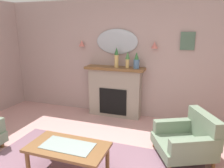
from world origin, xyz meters
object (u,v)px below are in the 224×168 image
at_px(wall_mirror, 117,42).
at_px(coffee_table, 68,149).
at_px(wall_sconce_left, 82,43).
at_px(wall_sconce_right, 155,45).
at_px(fireplace, 115,92).
at_px(armchair_beside_couch, 188,138).
at_px(mantel_vase_left, 128,59).
at_px(mantel_vase_right, 137,61).
at_px(framed_picture, 188,41).
at_px(mantel_vase_centre, 117,57).

bearing_deg(wall_mirror, coffee_table, -88.39).
xyz_separation_m(wall_sconce_left, wall_sconce_right, (1.70, 0.00, 0.00)).
height_order(fireplace, wall_sconce_right, wall_sconce_right).
xyz_separation_m(wall_sconce_right, armchair_beside_couch, (0.79, -1.30, -1.35)).
bearing_deg(mantel_vase_left, wall_mirror, 150.46).
bearing_deg(wall_sconce_left, fireplace, -6.16).
xyz_separation_m(wall_mirror, wall_sconce_left, (-0.85, -0.05, -0.05)).
bearing_deg(wall_mirror, mantel_vase_right, -18.78).
distance_m(mantel_vase_right, wall_mirror, 0.66).
bearing_deg(mantel_vase_left, mantel_vase_right, 0.00).
height_order(fireplace, mantel_vase_right, mantel_vase_right).
xyz_separation_m(mantel_vase_left, armchair_beside_couch, (1.34, -1.18, -1.05)).
height_order(mantel_vase_right, framed_picture, framed_picture).
distance_m(wall_mirror, framed_picture, 1.50).
bearing_deg(mantel_vase_right, coffee_table, -101.07).
relative_size(mantel_vase_centre, mantel_vase_left, 1.24).
bearing_deg(wall_mirror, wall_sconce_left, -176.63).
bearing_deg(mantel_vase_left, fireplace, 174.61).
relative_size(framed_picture, armchair_beside_couch, 0.33).
distance_m(wall_sconce_right, coffee_table, 2.77).
xyz_separation_m(mantel_vase_right, coffee_table, (-0.43, -2.21, -0.93)).
xyz_separation_m(wall_mirror, wall_sconce_right, (0.85, -0.05, -0.05)).
xyz_separation_m(mantel_vase_right, wall_sconce_left, (-1.35, 0.12, 0.34)).
relative_size(mantel_vase_left, mantel_vase_right, 1.00).
bearing_deg(coffee_table, wall_sconce_left, 111.45).
bearing_deg(mantel_vase_centre, coffee_table, -89.56).
bearing_deg(framed_picture, coffee_table, -120.91).
bearing_deg(armchair_beside_couch, fireplace, 143.52).
distance_m(mantel_vase_centre, coffee_table, 2.43).
bearing_deg(armchair_beside_couch, mantel_vase_centre, 143.32).
bearing_deg(wall_mirror, mantel_vase_left, -29.54).
distance_m(fireplace, mantel_vase_right, 0.90).
bearing_deg(wall_mirror, wall_sconce_right, -3.37).
bearing_deg(wall_sconce_right, coffee_table, -108.55).
bearing_deg(armchair_beside_couch, wall_mirror, 140.45).
relative_size(wall_sconce_right, framed_picture, 0.39).
height_order(mantel_vase_left, framed_picture, framed_picture).
height_order(fireplace, armchair_beside_couch, fireplace).
xyz_separation_m(mantel_vase_right, framed_picture, (1.00, 0.18, 0.43)).
height_order(wall_sconce_left, armchair_beside_couch, wall_sconce_left).
bearing_deg(wall_sconce_left, mantel_vase_centre, -7.59).
relative_size(fireplace, wall_mirror, 1.42).
distance_m(mantel_vase_right, wall_sconce_left, 1.40).
xyz_separation_m(wall_mirror, armchair_beside_couch, (1.64, -1.35, -1.40)).
bearing_deg(armchair_beside_couch, framed_picture, 95.86).
relative_size(mantel_vase_right, framed_picture, 0.99).
bearing_deg(wall_sconce_right, mantel_vase_right, -161.08).
distance_m(fireplace, framed_picture, 1.91).
distance_m(mantel_vase_right, wall_sconce_right, 0.50).
distance_m(wall_mirror, armchair_beside_couch, 2.55).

